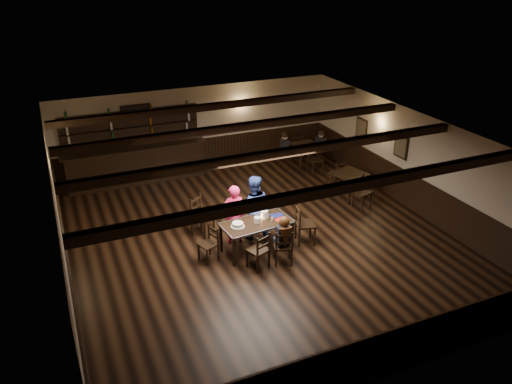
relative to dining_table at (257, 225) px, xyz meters
name	(u,v)px	position (x,y,z in m)	size (l,w,h in m)	color
ground	(260,238)	(0.30, 0.48, -0.68)	(10.00, 10.00, 0.00)	black
room_shell	(260,173)	(0.31, 0.52, 1.07)	(9.02, 10.02, 2.71)	#B8AF99
dining_table	(257,225)	(0.00, 0.00, 0.00)	(1.72, 0.97, 0.75)	black
chair_near_left	(260,248)	(-0.23, -0.75, -0.15)	(0.53, 0.52, 0.90)	black
chair_near_right	(284,245)	(0.31, -0.80, -0.16)	(0.52, 0.50, 0.88)	black
chair_end_left	(211,241)	(-1.12, 0.07, -0.19)	(0.47, 0.48, 0.83)	black
chair_end_right	(302,221)	(1.14, -0.10, -0.10)	(0.54, 0.56, 1.00)	black
chair_far_pushed	(199,212)	(-0.98, 1.31, -0.09)	(0.65, 0.64, 1.01)	black
woman_pink	(234,214)	(-0.35, 0.57, 0.08)	(0.55, 0.36, 1.51)	#E42A85
man_blue	(253,207)	(0.18, 0.62, 0.14)	(0.80, 0.62, 1.64)	navy
seated_person	(284,232)	(0.33, -0.75, 0.12)	(0.31, 0.47, 0.76)	black
cake	(238,225)	(-0.48, -0.01, 0.12)	(0.32, 0.32, 0.10)	white
plate_stack_a	(257,220)	(0.01, -0.02, 0.15)	(0.15, 0.15, 0.14)	white
plate_stack_b	(264,214)	(0.25, 0.12, 0.17)	(0.17, 0.17, 0.20)	white
tea_light	(258,219)	(0.09, 0.12, 0.10)	(0.05, 0.05, 0.06)	#A5A8AD
salt_shaker	(272,219)	(0.35, -0.08, 0.12)	(0.04, 0.04, 0.09)	silver
pepper_shaker	(273,219)	(0.39, -0.08, 0.12)	(0.04, 0.04, 0.10)	#A5A8AD
drink_glass	(267,216)	(0.32, 0.10, 0.12)	(0.06, 0.06, 0.09)	silver
menu_red	(280,219)	(0.56, -0.09, 0.08)	(0.26, 0.18, 0.00)	maroon
menu_blue	(277,215)	(0.58, 0.13, 0.08)	(0.29, 0.20, 0.00)	#111357
bar_counter	(135,159)	(-1.80, 5.20, 0.05)	(4.33, 0.70, 2.20)	black
back_table_a	(349,176)	(3.59, 1.62, -0.02)	(1.04, 1.04, 0.75)	black
back_table_b	(305,147)	(3.59, 4.25, -0.02)	(0.86, 0.86, 0.75)	black
bg_patron_left	(285,144)	(2.86, 4.32, 0.17)	(0.29, 0.41, 0.77)	black
bg_patron_right	(321,141)	(4.12, 4.16, 0.14)	(0.25, 0.36, 0.70)	black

